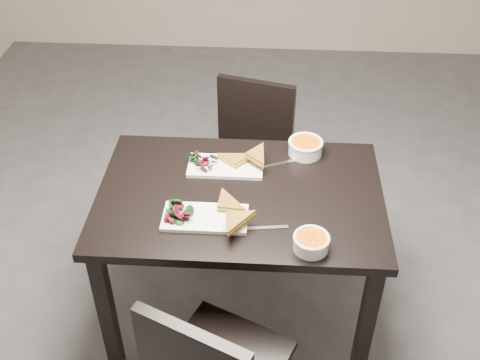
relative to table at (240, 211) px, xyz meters
The scene contains 13 objects.
ground 0.83m from the table, 62.13° to the left, with size 5.00×5.00×0.00m, color #47474C.
table is the anchor object (origin of this frame).
chair_far 0.70m from the table, 89.53° to the left, with size 0.52×0.52×0.85m.
plate_near 0.24m from the table, 126.53° to the right, with size 0.34×0.17×0.02m, color white.
sandwich_near 0.22m from the table, 111.74° to the right, with size 0.17×0.13×0.05m, color #A97223, non-canonical shape.
salad_near 0.32m from the table, 142.86° to the right, with size 0.11×0.09×0.05m, color black, non-canonical shape.
soup_bowl_near 0.44m from the table, 47.44° to the right, with size 0.14×0.14×0.06m.
cutlery_near 0.26m from the table, 61.70° to the right, with size 0.18×0.02×0.00m, color silver.
plate_far 0.22m from the table, 113.68° to the left, with size 0.33×0.16×0.02m, color white.
sandwich_far 0.21m from the table, 93.65° to the left, with size 0.16×0.12×0.05m, color #A97223, non-canonical shape.
salad_far 0.28m from the table, 135.67° to the left, with size 0.10×0.09×0.05m, color black, non-canonical shape.
soup_bowl_far 0.43m from the table, 47.30° to the left, with size 0.16×0.16×0.07m.
cutlery_far 0.27m from the table, 54.84° to the left, with size 0.18×0.02×0.00m, color silver.
Camera 1 is at (-0.12, -2.34, 2.31)m, focal length 43.68 mm.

